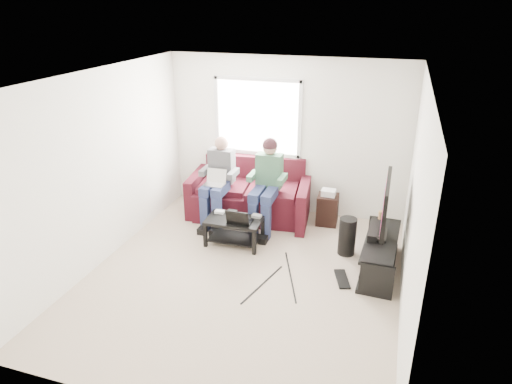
% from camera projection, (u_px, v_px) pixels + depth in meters
% --- Properties ---
extents(floor, '(4.50, 4.50, 0.00)m').
position_uv_depth(floor, '(243.00, 276.00, 6.06)').
color(floor, '#B8A48F').
rests_on(floor, ground).
extents(ceiling, '(4.50, 4.50, 0.00)m').
position_uv_depth(ceiling, '(240.00, 77.00, 5.04)').
color(ceiling, white).
rests_on(ceiling, wall_back).
extents(wall_back, '(4.50, 0.00, 4.50)m').
position_uv_depth(wall_back, '(287.00, 137.00, 7.53)').
color(wall_back, white).
rests_on(wall_back, floor).
extents(wall_front, '(4.50, 0.00, 4.50)m').
position_uv_depth(wall_front, '(148.00, 289.00, 3.57)').
color(wall_front, white).
rests_on(wall_front, floor).
extents(wall_left, '(0.00, 4.50, 4.50)m').
position_uv_depth(wall_left, '(101.00, 169.00, 6.10)').
color(wall_left, white).
rests_on(wall_left, floor).
extents(wall_right, '(0.00, 4.50, 4.50)m').
position_uv_depth(wall_right, '(414.00, 206.00, 4.99)').
color(wall_right, white).
rests_on(wall_right, floor).
extents(window, '(1.48, 0.04, 1.28)m').
position_uv_depth(window, '(257.00, 117.00, 7.53)').
color(window, white).
rests_on(window, wall_back).
extents(sofa, '(2.13, 1.15, 0.95)m').
position_uv_depth(sofa, '(250.00, 196.00, 7.66)').
color(sofa, '#3F0F14').
rests_on(sofa, floor).
extents(person_left, '(0.40, 0.71, 1.40)m').
position_uv_depth(person_left, '(218.00, 177.00, 7.27)').
color(person_left, navy).
rests_on(person_left, sofa).
extents(person_right, '(0.40, 0.71, 1.44)m').
position_uv_depth(person_right, '(267.00, 179.00, 7.04)').
color(person_right, navy).
rests_on(person_right, sofa).
extents(laptop_silver, '(0.33, 0.23, 0.24)m').
position_uv_depth(laptop_silver, '(215.00, 181.00, 7.14)').
color(laptop_silver, silver).
rests_on(laptop_silver, person_left).
extents(coffee_table, '(0.83, 0.52, 0.41)m').
position_uv_depth(coffee_table, '(234.00, 225.00, 6.77)').
color(coffee_table, black).
rests_on(coffee_table, floor).
extents(laptop_black, '(0.36, 0.27, 0.24)m').
position_uv_depth(laptop_black, '(240.00, 215.00, 6.57)').
color(laptop_black, black).
rests_on(laptop_black, coffee_table).
extents(controller_a, '(0.14, 0.10, 0.04)m').
position_uv_depth(controller_a, '(220.00, 212.00, 6.90)').
color(controller_a, silver).
rests_on(controller_a, coffee_table).
extents(controller_b, '(0.15, 0.10, 0.04)m').
position_uv_depth(controller_b, '(232.00, 212.00, 6.90)').
color(controller_b, black).
rests_on(controller_b, coffee_table).
extents(controller_c, '(0.15, 0.10, 0.04)m').
position_uv_depth(controller_c, '(257.00, 216.00, 6.76)').
color(controller_c, gray).
rests_on(controller_c, coffee_table).
extents(tv_stand, '(0.48, 1.39, 0.46)m').
position_uv_depth(tv_stand, '(380.00, 256.00, 6.15)').
color(tv_stand, black).
rests_on(tv_stand, floor).
extents(tv, '(0.12, 1.10, 0.81)m').
position_uv_depth(tv, '(386.00, 205.00, 5.96)').
color(tv, black).
rests_on(tv, tv_stand).
extents(soundbar, '(0.12, 0.50, 0.10)m').
position_uv_depth(soundbar, '(373.00, 231.00, 6.15)').
color(soundbar, black).
rests_on(soundbar, tv_stand).
extents(drink_cup, '(0.08, 0.08, 0.12)m').
position_uv_depth(drink_cup, '(381.00, 215.00, 6.59)').
color(drink_cup, '#B0804B').
rests_on(drink_cup, tv_stand).
extents(console_white, '(0.30, 0.22, 0.06)m').
position_uv_depth(console_white, '(378.00, 267.00, 5.77)').
color(console_white, silver).
rests_on(console_white, tv_stand).
extents(console_grey, '(0.34, 0.26, 0.08)m').
position_uv_depth(console_grey, '(381.00, 240.00, 6.38)').
color(console_grey, gray).
rests_on(console_grey, tv_stand).
extents(console_black, '(0.38, 0.30, 0.07)m').
position_uv_depth(console_black, '(380.00, 253.00, 6.08)').
color(console_black, black).
rests_on(console_black, tv_stand).
extents(subwoofer, '(0.25, 0.25, 0.56)m').
position_uv_depth(subwoofer, '(347.00, 236.00, 6.50)').
color(subwoofer, black).
rests_on(subwoofer, floor).
extents(keyboard_floor, '(0.27, 0.46, 0.02)m').
position_uv_depth(keyboard_floor, '(342.00, 279.00, 5.98)').
color(keyboard_floor, black).
rests_on(keyboard_floor, floor).
extents(end_table, '(0.33, 0.33, 0.60)m').
position_uv_depth(end_table, '(328.00, 208.00, 7.39)').
color(end_table, black).
rests_on(end_table, floor).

